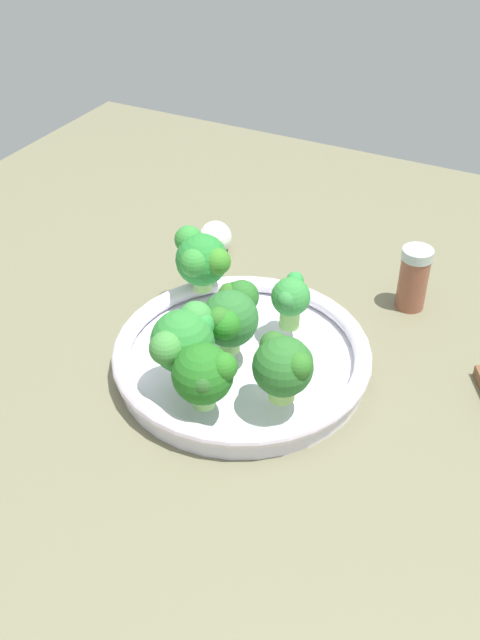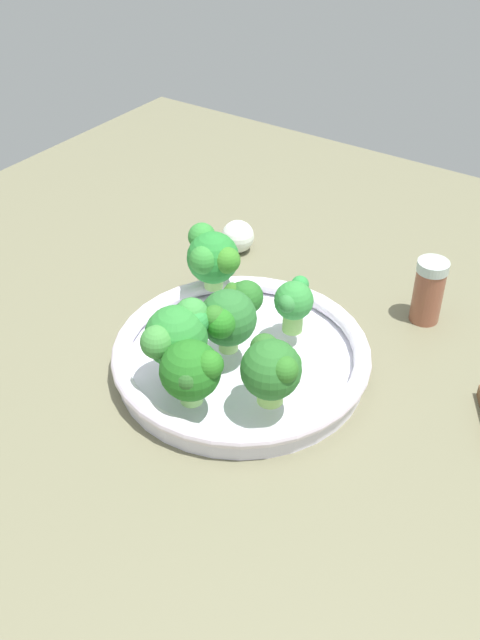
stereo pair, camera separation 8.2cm
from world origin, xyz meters
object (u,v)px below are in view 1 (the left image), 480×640
at_px(broccoli_floret_0, 201,259).
at_px(broccoli_floret_6, 184,339).
at_px(garlic_bulb, 215,237).
at_px(pepper_shaker, 413,278).
at_px(broccoli_floret_3, 239,297).
at_px(broccoli_floret_4, 284,365).
at_px(bowl, 240,353).
at_px(broccoli_floret_5, 204,375).
at_px(broccoli_floret_1, 291,298).
at_px(broccoli_floret_2, 229,320).

relative_size(broccoli_floret_0, broccoli_floret_6, 0.96).
bearing_deg(garlic_bulb, broccoli_floret_6, 112.88).
distance_m(garlic_bulb, pepper_shaker, 0.29).
distance_m(broccoli_floret_3, broccoli_floret_4, 0.14).
distance_m(broccoli_floret_3, broccoli_floret_6, 0.12).
relative_size(broccoli_floret_3, broccoli_floret_6, 0.60).
bearing_deg(pepper_shaker, bowl, 55.55).
distance_m(broccoli_floret_4, broccoli_floret_5, 0.08).
bearing_deg(pepper_shaker, broccoli_floret_3, 46.45).
bearing_deg(bowl, broccoli_floret_6, 72.92).
xyz_separation_m(broccoli_floret_3, broccoli_floret_4, (-0.10, 0.10, 0.01)).
xyz_separation_m(broccoli_floret_4, garlic_bulb, (0.23, -0.28, -0.06)).
xyz_separation_m(broccoli_floret_1, broccoli_floret_2, (0.04, 0.08, 0.01)).
xyz_separation_m(broccoli_floret_4, broccoli_floret_6, (0.11, 0.02, 0.01)).
distance_m(bowl, broccoli_floret_6, 0.11).
bearing_deg(broccoli_floret_1, pepper_shaker, -123.62).
distance_m(broccoli_floret_4, garlic_bulb, 0.36).
distance_m(bowl, broccoli_floret_3, 0.07).
distance_m(broccoli_floret_2, pepper_shaker, 0.28).
bearing_deg(broccoli_floret_6, bowl, -107.08).
distance_m(broccoli_floret_3, broccoli_floret_5, 0.15).
distance_m(broccoli_floret_3, pepper_shaker, 0.24).
bearing_deg(broccoli_floret_3, broccoli_floret_5, 103.97).
xyz_separation_m(broccoli_floret_0, broccoli_floret_6, (-0.07, 0.15, 0.00)).
bearing_deg(bowl, broccoli_floret_2, 84.91).
bearing_deg(broccoli_floret_3, broccoli_floret_6, 87.69).
bearing_deg(broccoli_floret_0, broccoli_floret_5, 120.40).
xyz_separation_m(broccoli_floret_5, garlic_bulb, (0.17, -0.32, -0.05)).
bearing_deg(broccoli_floret_5, broccoli_floret_4, -143.82).
xyz_separation_m(broccoli_floret_2, broccoli_floret_4, (-0.08, 0.04, -0.00)).
relative_size(broccoli_floret_3, broccoli_floret_4, 0.72).
height_order(broccoli_floret_3, broccoli_floret_6, broccoli_floret_6).
bearing_deg(broccoli_floret_6, pepper_shaker, -120.12).
xyz_separation_m(bowl, broccoli_floret_3, (0.02, -0.04, 0.05)).
bearing_deg(broccoli_floret_3, garlic_bulb, -53.84).
distance_m(broccoli_floret_1, broccoli_floret_6, 0.15).
relative_size(broccoli_floret_2, broccoli_floret_4, 1.03).
xyz_separation_m(broccoli_floret_0, broccoli_floret_5, (-0.11, 0.18, -0.00)).
distance_m(broccoli_floret_5, pepper_shaker, 0.34).
relative_size(broccoli_floret_0, broccoli_floret_4, 1.14).
xyz_separation_m(broccoli_floret_1, broccoli_floret_3, (0.06, 0.01, -0.01)).
xyz_separation_m(broccoli_floret_6, pepper_shaker, (-0.17, -0.29, -0.04)).
height_order(broccoli_floret_0, broccoli_floret_3, broccoli_floret_0).
height_order(broccoli_floret_3, broccoli_floret_5, broccoli_floret_5).
bearing_deg(broccoli_floret_2, garlic_bulb, -58.19).
xyz_separation_m(broccoli_floret_2, broccoli_floret_6, (0.02, 0.06, 0.01)).
xyz_separation_m(broccoli_floret_1, broccoli_floret_5, (0.02, 0.16, 0.00)).
relative_size(broccoli_floret_5, garlic_bulb, 1.54).
bearing_deg(broccoli_floret_1, broccoli_floret_6, 64.35).
relative_size(broccoli_floret_6, garlic_bulb, 1.85).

